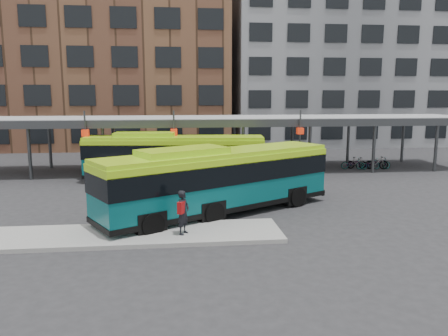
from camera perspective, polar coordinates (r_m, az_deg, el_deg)
ground at (r=21.82m, az=1.49°, el=-6.06°), size 120.00×120.00×0.00m
boarding_island at (r=18.92m, az=-14.15°, el=-8.55°), size 14.00×3.00×0.18m
canopy at (r=33.86m, az=-1.54°, el=6.23°), size 40.00×6.53×4.80m
building_brick at (r=53.54m, az=-14.41°, el=14.77°), size 26.00×14.00×22.00m
building_grey at (r=56.24m, az=13.71°, el=13.51°), size 24.00×14.00×20.00m
bus_front at (r=21.48m, az=-0.69°, el=-1.40°), size 12.15×8.52×3.44m
bus_rear at (r=30.20m, az=-6.54°, el=1.64°), size 12.34×3.78×3.35m
pedestrian at (r=18.09m, az=-5.35°, el=-5.75°), size 0.71×0.80×1.84m
bike_rack at (r=36.62m, az=18.27°, el=0.61°), size 4.03×1.20×1.08m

